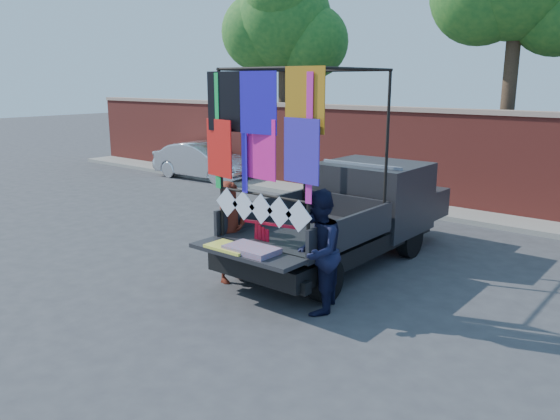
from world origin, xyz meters
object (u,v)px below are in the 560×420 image
Objects in this scene: sedan at (204,161)px; pickup_truck at (357,212)px; woman at (232,232)px; man at (317,252)px.

pickup_truck is at bearing -119.41° from sedan.
pickup_truck is 2.62m from woman.
sedan is at bearing 52.79° from woman.
sedan is 11.56m from man.
sedan is 10.02m from woman.
woman reaches higher than sedan.
woman is at bearing -134.52° from sedan.
woman is 0.94× the size of man.
woman is 1.84m from man.
man is at bearing -70.43° from pickup_truck.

